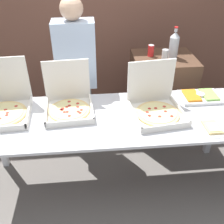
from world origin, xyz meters
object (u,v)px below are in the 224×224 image
Objects in this scene: paper_plate_front_right at (212,128)px; veggie_tray at (200,96)px; soda_bottle at (174,44)px; soda_can_silver at (165,55)px; pizza_box_far_right at (156,106)px; soda_can_colored at (151,51)px; pizza_box_near_right at (69,103)px; person_guest_cap at (77,78)px; pizza_box_far_left at (3,106)px.

veggie_tray reaches higher than paper_plate_front_right.
veggie_tray is 0.66m from soda_bottle.
soda_bottle reaches higher than veggie_tray.
soda_bottle is at bearing 36.39° from soda_can_silver.
pizza_box_far_right reaches higher than soda_can_colored.
paper_plate_front_right is at bearing -75.66° from soda_can_colored.
pizza_box_far_right reaches higher than pizza_box_near_right.
person_guest_cap is at bearing -165.56° from soda_can_colored.
pizza_box_near_right is (-0.75, 0.12, -0.00)m from pizza_box_far_right.
soda_can_silver is (-0.16, 0.96, 0.24)m from paper_plate_front_right.
soda_bottle reaches higher than soda_can_colored.
soda_can_colored is at bearing 23.41° from pizza_box_far_left.
soda_bottle reaches higher than soda_can_silver.
pizza_box_far_right is at bearing -12.77° from pizza_box_near_right.
soda_can_colored is at bearing 165.20° from soda_bottle.
veggie_tray is at bearing -63.94° from soda_can_silver.
pizza_box_far_left is at bearing -153.62° from soda_can_colored.
pizza_box_far_left reaches higher than paper_plate_front_right.
pizza_box_far_left is (-1.31, 0.12, 0.00)m from pizza_box_far_right.
pizza_box_near_right is at bearing -150.24° from soda_can_silver.
soda_can_colored is 0.86m from person_guest_cap.
soda_bottle is 2.67× the size of soda_can_silver.
soda_can_silver is (1.56, 0.57, 0.17)m from pizza_box_far_left.
soda_bottle is at bearing -14.80° from soda_can_colored.
soda_bottle reaches higher than pizza_box_near_right.
soda_can_silver reaches higher than veggie_tray.
pizza_box_far_left is at bearing -159.88° from soda_can_silver.
soda_can_silver is at bearing 99.63° from paper_plate_front_right.
soda_can_colored is at bearing 129.69° from soda_can_silver.
pizza_box_far_right is 1.47× the size of soda_bottle.
pizza_box_near_right is 1.24m from veggie_tray.
pizza_box_near_right is at bearing 161.50° from paper_plate_front_right.
paper_plate_front_right is 2.02× the size of soda_can_colored.
paper_plate_front_right is 2.02× the size of soda_can_silver.
pizza_box_far_right is at bearing 137.95° from person_guest_cap.
person_guest_cap is at bearing 35.85° from pizza_box_far_left.
soda_bottle is (1.11, 0.65, 0.26)m from pizza_box_near_right.
paper_plate_front_right is at bearing -99.27° from veggie_tray.
soda_can_colored reaches higher than paper_plate_front_right.
soda_can_colored is at bearing 74.73° from pizza_box_far_right.
pizza_box_near_right is at bearing 164.30° from pizza_box_far_right.
person_guest_cap is at bearing 131.17° from pizza_box_far_right.
pizza_box_far_left is 3.94× the size of soda_can_colored.
soda_can_colored is (-0.23, 0.06, -0.08)m from soda_bottle.
soda_bottle is (0.35, 0.77, 0.26)m from pizza_box_far_right.
pizza_box_far_right is 0.29× the size of person_guest_cap.
pizza_box_near_right is 0.56m from pizza_box_far_left.
veggie_tray is 3.05× the size of soda_can_silver.
veggie_tray is (0.48, 0.20, -0.05)m from pizza_box_far_right.
person_guest_cap reaches higher than pizza_box_far_left.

